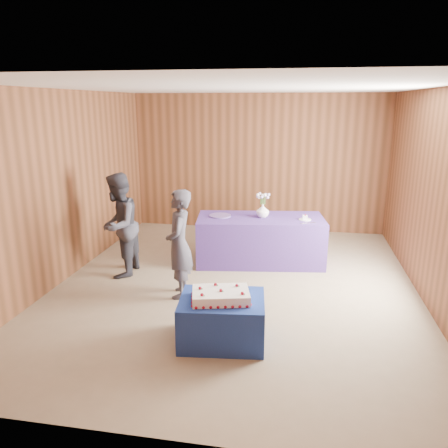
% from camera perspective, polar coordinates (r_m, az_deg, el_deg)
% --- Properties ---
extents(ground, '(6.00, 6.00, 0.00)m').
position_cam_1_polar(ground, '(6.26, 1.48, -8.09)').
color(ground, gray).
rests_on(ground, ground).
extents(room_shell, '(5.04, 6.04, 2.72)m').
position_cam_1_polar(room_shell, '(5.78, 1.61, 8.52)').
color(room_shell, brown).
rests_on(room_shell, ground).
extents(cake_table, '(0.97, 0.79, 0.50)m').
position_cam_1_polar(cake_table, '(4.82, -0.26, -12.41)').
color(cake_table, '#1C2E9A').
rests_on(cake_table, ground).
extents(serving_table, '(2.10, 1.17, 0.75)m').
position_cam_1_polar(serving_table, '(7.08, 4.74, -2.07)').
color(serving_table, '#4B3188').
rests_on(serving_table, ground).
extents(sheet_cake, '(0.70, 0.55, 0.14)m').
position_cam_1_polar(sheet_cake, '(4.65, -0.43, -9.30)').
color(sheet_cake, white).
rests_on(sheet_cake, cake_table).
extents(vase, '(0.22, 0.22, 0.21)m').
position_cam_1_polar(vase, '(6.96, 5.07, 1.74)').
color(vase, white).
rests_on(vase, serving_table).
extents(flower_spray, '(0.22, 0.22, 0.17)m').
position_cam_1_polar(flower_spray, '(6.91, 5.12, 3.75)').
color(flower_spray, '#396E2C').
rests_on(flower_spray, vase).
extents(platter, '(0.43, 0.43, 0.02)m').
position_cam_1_polar(platter, '(7.01, -0.52, 1.09)').
color(platter, '#5F4891').
rests_on(platter, serving_table).
extents(plate, '(0.20, 0.20, 0.01)m').
position_cam_1_polar(plate, '(6.91, 10.53, 0.58)').
color(plate, white).
rests_on(plate, serving_table).
extents(cake_slice, '(0.07, 0.06, 0.08)m').
position_cam_1_polar(cake_slice, '(6.90, 10.55, 0.89)').
color(cake_slice, white).
rests_on(cake_slice, plate).
extents(knife, '(0.25, 0.13, 0.00)m').
position_cam_1_polar(knife, '(6.73, 10.91, 0.12)').
color(knife, silver).
rests_on(knife, serving_table).
extents(guest_left, '(0.43, 0.58, 1.45)m').
position_cam_1_polar(guest_left, '(5.75, -5.88, -2.62)').
color(guest_left, '#383640').
rests_on(guest_left, ground).
extents(guest_right, '(0.61, 0.77, 1.54)m').
position_cam_1_polar(guest_right, '(6.60, -13.58, -0.17)').
color(guest_right, '#35353F').
rests_on(guest_right, ground).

